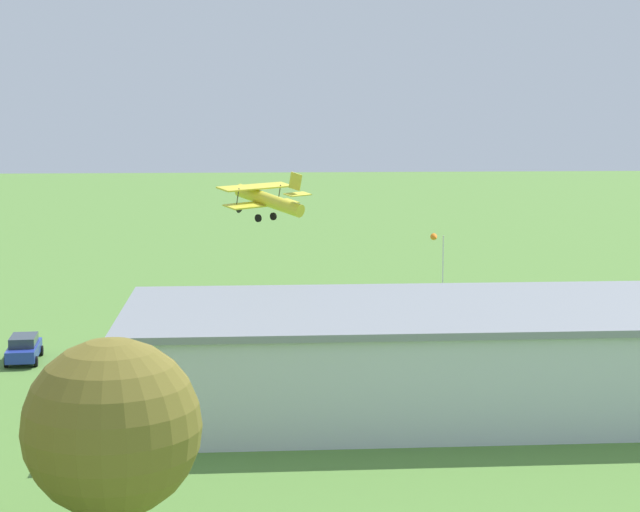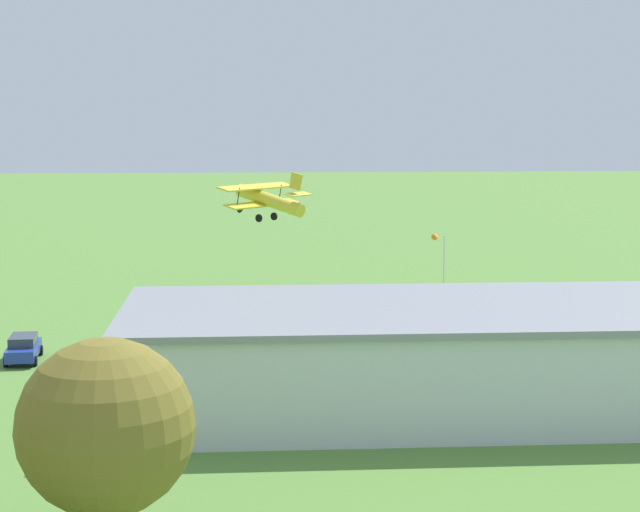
{
  "view_description": "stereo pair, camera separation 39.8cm",
  "coord_description": "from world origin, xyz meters",
  "px_view_note": "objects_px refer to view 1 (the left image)",
  "views": [
    {
      "loc": [
        8.47,
        86.02,
        15.35
      ],
      "look_at": [
        2.37,
        10.16,
        5.22
      ],
      "focal_mm": 59.66,
      "sensor_mm": 36.0,
      "label": 1
    },
    {
      "loc": [
        8.08,
        86.05,
        15.35
      ],
      "look_at": [
        2.37,
        10.16,
        5.22
      ],
      "focal_mm": 59.66,
      "sensor_mm": 36.0,
      "label": 2
    }
  ],
  "objects_px": {
    "biplane": "(266,199)",
    "person_by_parked_cars": "(150,338)",
    "person_at_fence_line": "(637,325)",
    "car_blue": "(24,348)",
    "car_yellow": "(134,350)",
    "hangar": "(447,356)",
    "tree_behind_hangar_right": "(112,428)",
    "windsock": "(436,241)"
  },
  "relations": [
    {
      "from": "biplane",
      "to": "person_by_parked_cars",
      "type": "height_order",
      "value": "biplane"
    },
    {
      "from": "person_at_fence_line",
      "to": "biplane",
      "type": "bearing_deg",
      "value": -31.08
    },
    {
      "from": "car_blue",
      "to": "person_by_parked_cars",
      "type": "bearing_deg",
      "value": -160.2
    },
    {
      "from": "biplane",
      "to": "car_yellow",
      "type": "distance_m",
      "value": 24.04
    },
    {
      "from": "hangar",
      "to": "car_yellow",
      "type": "xyz_separation_m",
      "value": [
        17.44,
        -11.4,
        -1.95
      ]
    },
    {
      "from": "hangar",
      "to": "car_blue",
      "type": "bearing_deg",
      "value": -26.85
    },
    {
      "from": "person_at_fence_line",
      "to": "tree_behind_hangar_right",
      "type": "bearing_deg",
      "value": 48.51
    },
    {
      "from": "car_blue",
      "to": "windsock",
      "type": "bearing_deg",
      "value": -142.83
    },
    {
      "from": "hangar",
      "to": "tree_behind_hangar_right",
      "type": "height_order",
      "value": "tree_behind_hangar_right"
    },
    {
      "from": "biplane",
      "to": "car_blue",
      "type": "distance_m",
      "value": 26.65
    },
    {
      "from": "car_blue",
      "to": "person_at_fence_line",
      "type": "bearing_deg",
      "value": -173.56
    },
    {
      "from": "car_yellow",
      "to": "tree_behind_hangar_right",
      "type": "distance_m",
      "value": 31.16
    },
    {
      "from": "person_at_fence_line",
      "to": "windsock",
      "type": "distance_m",
      "value": 21.74
    },
    {
      "from": "hangar",
      "to": "windsock",
      "type": "relative_size",
      "value": 6.54
    },
    {
      "from": "car_yellow",
      "to": "person_by_parked_cars",
      "type": "height_order",
      "value": "person_by_parked_cars"
    },
    {
      "from": "biplane",
      "to": "tree_behind_hangar_right",
      "type": "xyz_separation_m",
      "value": [
        6.72,
        51.73,
        -3.51
      ]
    },
    {
      "from": "car_blue",
      "to": "tree_behind_hangar_right",
      "type": "relative_size",
      "value": 0.58
    },
    {
      "from": "biplane",
      "to": "car_blue",
      "type": "bearing_deg",
      "value": 51.61
    },
    {
      "from": "hangar",
      "to": "windsock",
      "type": "distance_m",
      "value": 36.07
    },
    {
      "from": "car_yellow",
      "to": "person_by_parked_cars",
      "type": "bearing_deg",
      "value": -100.92
    },
    {
      "from": "person_by_parked_cars",
      "to": "tree_behind_hangar_right",
      "type": "xyz_separation_m",
      "value": [
        -1.51,
        34.46,
        4.24
      ]
    },
    {
      "from": "hangar",
      "to": "car_yellow",
      "type": "height_order",
      "value": "hangar"
    },
    {
      "from": "tree_behind_hangar_right",
      "to": "windsock",
      "type": "xyz_separation_m",
      "value": [
        -21.42,
        -54.88,
        -0.45
      ]
    },
    {
      "from": "biplane",
      "to": "car_blue",
      "type": "relative_size",
      "value": 1.66
    },
    {
      "from": "car_yellow",
      "to": "windsock",
      "type": "xyz_separation_m",
      "value": [
        -23.64,
        -24.09,
        3.78
      ]
    },
    {
      "from": "person_at_fence_line",
      "to": "person_by_parked_cars",
      "type": "height_order",
      "value": "person_by_parked_cars"
    },
    {
      "from": "car_yellow",
      "to": "person_by_parked_cars",
      "type": "xyz_separation_m",
      "value": [
        -0.71,
        -3.67,
        -0.01
      ]
    },
    {
      "from": "person_by_parked_cars",
      "to": "car_yellow",
      "type": "bearing_deg",
      "value": 79.08
    },
    {
      "from": "biplane",
      "to": "tree_behind_hangar_right",
      "type": "relative_size",
      "value": 0.96
    },
    {
      "from": "car_blue",
      "to": "person_at_fence_line",
      "type": "relative_size",
      "value": 3.04
    },
    {
      "from": "car_blue",
      "to": "windsock",
      "type": "relative_size",
      "value": 0.89
    },
    {
      "from": "biplane",
      "to": "person_at_fence_line",
      "type": "xyz_separation_m",
      "value": [
        -25.46,
        15.35,
        -7.77
      ]
    },
    {
      "from": "windsock",
      "to": "biplane",
      "type": "bearing_deg",
      "value": 12.1
    },
    {
      "from": "hangar",
      "to": "person_at_fence_line",
      "type": "bearing_deg",
      "value": -134.94
    },
    {
      "from": "car_yellow",
      "to": "person_at_fence_line",
      "type": "xyz_separation_m",
      "value": [
        -34.4,
        -5.59,
        -0.04
      ]
    },
    {
      "from": "hangar",
      "to": "windsock",
      "type": "bearing_deg",
      "value": -99.9
    },
    {
      "from": "person_at_fence_line",
      "to": "tree_behind_hangar_right",
      "type": "xyz_separation_m",
      "value": [
        32.18,
        36.38,
        4.26
      ]
    },
    {
      "from": "car_blue",
      "to": "biplane",
      "type": "bearing_deg",
      "value": -128.39
    },
    {
      "from": "hangar",
      "to": "car_blue",
      "type": "distance_m",
      "value": 27.36
    },
    {
      "from": "person_at_fence_line",
      "to": "person_by_parked_cars",
      "type": "distance_m",
      "value": 33.74
    },
    {
      "from": "person_by_parked_cars",
      "to": "windsock",
      "type": "distance_m",
      "value": 30.93
    },
    {
      "from": "person_at_fence_line",
      "to": "windsock",
      "type": "relative_size",
      "value": 0.29
    }
  ]
}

